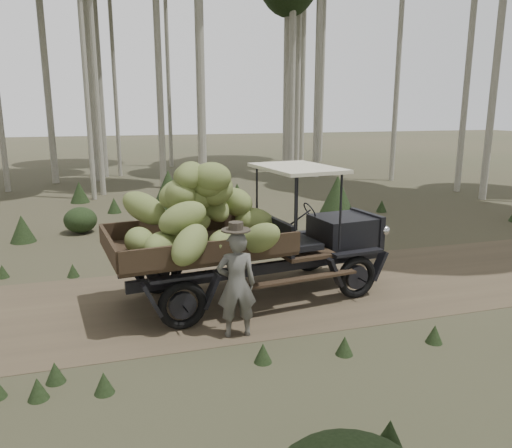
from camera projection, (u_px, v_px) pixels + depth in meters
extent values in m
plane|color=#473D2B|center=(187.00, 302.00, 9.61)|extent=(120.00, 120.00, 0.00)
cube|color=brown|center=(187.00, 302.00, 9.61)|extent=(70.00, 4.00, 0.01)
cube|color=black|center=(342.00, 231.00, 10.47)|extent=(1.26, 1.21, 0.62)
cube|color=black|center=(366.00, 228.00, 10.71)|extent=(0.25, 1.13, 0.70)
cube|color=black|center=(274.00, 233.00, 9.82)|extent=(0.29, 1.58, 0.62)
cube|color=#38281C|center=(197.00, 248.00, 9.22)|extent=(3.39, 2.42, 0.09)
cube|color=#38281C|center=(182.00, 225.00, 10.08)|extent=(3.15, 0.47, 0.36)
cube|color=#38281C|center=(216.00, 251.00, 8.27)|extent=(3.15, 0.47, 0.36)
cube|color=#38281C|center=(109.00, 247.00, 8.55)|extent=(0.32, 2.03, 0.36)
cube|color=beige|center=(297.00, 168.00, 9.72)|extent=(1.53, 2.07, 0.07)
cube|color=black|center=(247.00, 256.00, 10.17)|extent=(5.17, 0.77, 0.20)
cube|color=black|center=(265.00, 268.00, 9.40)|extent=(5.17, 0.77, 0.20)
torus|color=black|center=(310.00, 253.00, 11.34)|extent=(0.87, 0.26, 0.86)
torus|color=black|center=(357.00, 277.00, 9.73)|extent=(0.87, 0.26, 0.86)
torus|color=black|center=(158.00, 273.00, 9.96)|extent=(0.87, 0.26, 0.86)
torus|color=black|center=(182.00, 305.00, 8.35)|extent=(0.87, 0.26, 0.86)
sphere|color=beige|center=(356.00, 220.00, 11.19)|extent=(0.20, 0.20, 0.20)
sphere|color=beige|center=(385.00, 230.00, 10.28)|extent=(0.20, 0.20, 0.20)
ellipsoid|color=olive|center=(255.00, 223.00, 9.90)|extent=(1.05, 0.88, 0.71)
ellipsoid|color=olive|center=(235.00, 202.00, 9.92)|extent=(0.89, 1.03, 0.65)
ellipsoid|color=olive|center=(200.00, 195.00, 9.17)|extent=(1.07, 0.84, 0.67)
ellipsoid|color=olive|center=(205.00, 181.00, 9.03)|extent=(1.03, 1.01, 0.73)
ellipsoid|color=olive|center=(140.00, 241.00, 8.63)|extent=(0.66, 0.81, 0.52)
ellipsoid|color=olive|center=(183.00, 218.00, 8.35)|extent=(1.00, 0.57, 0.76)
ellipsoid|color=olive|center=(179.00, 194.00, 9.05)|extent=(0.96, 0.64, 0.76)
ellipsoid|color=olive|center=(212.00, 177.00, 8.91)|extent=(0.78, 0.60, 0.58)
ellipsoid|color=olive|center=(187.00, 228.00, 9.34)|extent=(1.05, 0.52, 0.71)
ellipsoid|color=olive|center=(145.00, 208.00, 9.28)|extent=(1.17, 1.05, 0.86)
ellipsoid|color=olive|center=(214.00, 188.00, 9.53)|extent=(1.08, 1.04, 0.80)
ellipsoid|color=olive|center=(190.00, 176.00, 8.91)|extent=(0.83, 0.93, 0.60)
ellipsoid|color=olive|center=(225.00, 242.00, 8.63)|extent=(0.97, 1.00, 0.58)
ellipsoid|color=olive|center=(216.00, 207.00, 9.66)|extent=(0.62, 0.99, 0.73)
ellipsoid|color=olive|center=(215.00, 191.00, 9.19)|extent=(0.78, 0.56, 0.65)
ellipsoid|color=olive|center=(194.00, 178.00, 9.09)|extent=(0.99, 0.77, 0.66)
ellipsoid|color=olive|center=(162.00, 248.00, 8.40)|extent=(0.90, 1.03, 0.61)
ellipsoid|color=olive|center=(212.00, 207.00, 9.81)|extent=(0.70, 0.93, 0.60)
ellipsoid|color=olive|center=(180.00, 195.00, 8.98)|extent=(0.69, 0.99, 0.76)
ellipsoid|color=olive|center=(207.00, 175.00, 8.99)|extent=(0.90, 0.91, 0.56)
ellipsoid|color=olive|center=(190.00, 245.00, 8.00)|extent=(1.03, 1.06, 0.85)
ellipsoid|color=olive|center=(260.00, 238.00, 8.49)|extent=(0.97, 1.00, 0.79)
imported|color=#57564F|center=(236.00, 285.00, 8.02)|extent=(0.69, 0.49, 1.76)
cylinder|color=#352F25|center=(236.00, 230.00, 7.81)|extent=(0.52, 0.52, 0.02)
cylinder|color=#352F25|center=(236.00, 226.00, 7.80)|extent=(0.26, 0.26, 0.14)
cylinder|color=#B2AD9E|center=(199.00, 1.00, 20.95)|extent=(0.39, 0.39, 16.01)
cylinder|color=#B2AD9E|center=(293.00, 17.00, 27.33)|extent=(0.38, 0.38, 16.98)
cylinder|color=#B2AD9E|center=(402.00, 12.00, 23.70)|extent=(0.26, 0.26, 16.18)
cylinder|color=#B2AD9E|center=(288.00, 44.00, 28.19)|extent=(0.43, 0.43, 14.30)
cylinder|color=#B2AD9E|center=(111.00, 29.00, 25.42)|extent=(0.21, 0.21, 15.08)
cylinder|color=#B2AD9E|center=(156.00, 13.00, 21.60)|extent=(0.30, 0.30, 15.24)
cylinder|color=#B2AD9E|center=(324.00, 5.00, 32.25)|extent=(0.32, 0.32, 20.16)
cylinder|color=#B2AD9E|center=(94.00, 5.00, 24.92)|extent=(0.36, 0.36, 17.25)
cylinder|color=#B2AD9E|center=(304.00, 11.00, 30.72)|extent=(0.33, 0.33, 18.81)
cylinder|color=#B2AD9E|center=(299.00, 0.00, 29.50)|extent=(0.34, 0.34, 19.65)
cone|color=#233319|center=(114.00, 205.00, 17.65)|extent=(0.49, 0.49, 0.55)
cone|color=#233319|center=(169.00, 189.00, 18.63)|extent=(1.25, 1.25, 1.39)
cone|color=#233319|center=(272.00, 231.00, 14.17)|extent=(0.39, 0.39, 0.44)
ellipsoid|color=#233319|center=(185.00, 231.00, 14.39)|extent=(0.46, 0.46, 0.37)
cone|color=#233319|center=(22.00, 229.00, 13.81)|extent=(0.69, 0.69, 0.77)
cone|color=#233319|center=(79.00, 192.00, 19.53)|extent=(0.74, 0.74, 0.83)
ellipsoid|color=#233319|center=(80.00, 220.00, 14.82)|extent=(0.96, 0.96, 0.77)
cone|color=#233319|center=(237.00, 196.00, 18.35)|extent=(0.85, 0.85, 0.94)
cone|color=#233319|center=(382.00, 206.00, 17.82)|extent=(0.38, 0.38, 0.43)
cone|color=#233319|center=(337.00, 195.00, 17.35)|extent=(1.24, 1.24, 1.37)
cone|color=#233319|center=(142.00, 263.00, 11.51)|extent=(0.27, 0.27, 0.30)
cone|color=#233319|center=(38.00, 389.00, 6.39)|extent=(0.27, 0.27, 0.30)
cone|color=#233319|center=(434.00, 334.00, 7.93)|extent=(0.27, 0.27, 0.30)
cone|color=#233319|center=(73.00, 270.00, 11.01)|extent=(0.27, 0.27, 0.30)
cone|color=#233319|center=(104.00, 383.00, 6.52)|extent=(0.27, 0.27, 0.30)
cone|color=#233319|center=(2.00, 271.00, 10.95)|extent=(0.27, 0.27, 0.30)
cone|color=#233319|center=(344.00, 345.00, 7.55)|extent=(0.27, 0.27, 0.30)
cone|color=#233319|center=(263.00, 353.00, 7.32)|extent=(0.27, 0.27, 0.30)
cone|color=#233319|center=(55.00, 372.00, 6.78)|extent=(0.27, 0.27, 0.30)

